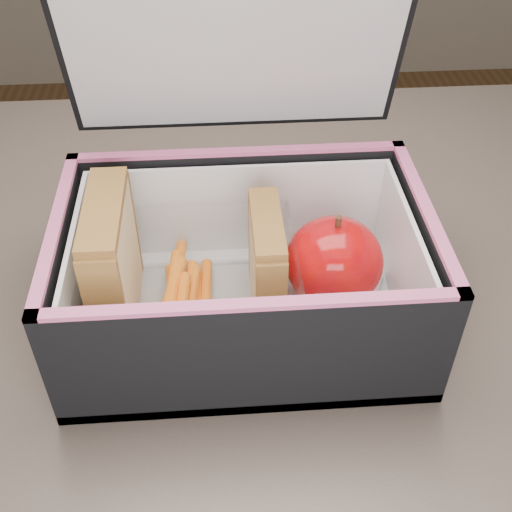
{
  "coord_description": "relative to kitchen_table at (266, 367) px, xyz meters",
  "views": [
    {
      "loc": [
        -0.04,
        -0.4,
        1.16
      ],
      "look_at": [
        -0.01,
        -0.01,
        0.81
      ],
      "focal_mm": 45.0,
      "sensor_mm": 36.0,
      "label": 1
    }
  ],
  "objects": [
    {
      "name": "paper_napkin",
      "position": [
        0.06,
        -0.01,
        0.11
      ],
      "size": [
        0.1,
        0.1,
        0.01
      ],
      "primitive_type": "cube",
      "rotation": [
        0.0,
        0.0,
        -0.41
      ],
      "color": "white",
      "rests_on": "lunch_bag"
    },
    {
      "name": "sandwich_left",
      "position": [
        -0.12,
        -0.02,
        0.16
      ],
      "size": [
        0.03,
        0.1,
        0.11
      ],
      "color": "#D4B584",
      "rests_on": "plastic_tub"
    },
    {
      "name": "sandwich_right",
      "position": [
        -0.0,
        -0.02,
        0.15
      ],
      "size": [
        0.02,
        0.08,
        0.09
      ],
      "color": "#D4B584",
      "rests_on": "plastic_tub"
    },
    {
      "name": "lunch_bag",
      "position": [
        -0.02,
        -0.01,
        0.15
      ],
      "size": [
        0.29,
        0.25,
        0.29
      ],
      "color": "black",
      "rests_on": "kitchen_table"
    },
    {
      "name": "red_apple",
      "position": [
        0.05,
        -0.01,
        0.15
      ],
      "size": [
        0.09,
        0.09,
        0.09
      ],
      "rotation": [
        0.0,
        0.0,
        -0.12
      ],
      "color": "#9C030F",
      "rests_on": "paper_napkin"
    },
    {
      "name": "kitchen_table",
      "position": [
        0.0,
        0.0,
        0.0
      ],
      "size": [
        1.2,
        0.8,
        0.75
      ],
      "color": "brown",
      "rests_on": "ground"
    },
    {
      "name": "plastic_tub",
      "position": [
        -0.06,
        -0.02,
        0.14
      ],
      "size": [
        0.17,
        0.12,
        0.07
      ],
      "primitive_type": null,
      "color": "white",
      "rests_on": "lunch_bag"
    },
    {
      "name": "carrot_sticks",
      "position": [
        -0.07,
        -0.02,
        0.12
      ],
      "size": [
        0.05,
        0.13,
        0.03
      ],
      "color": "orange",
      "rests_on": "plastic_tub"
    }
  ]
}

